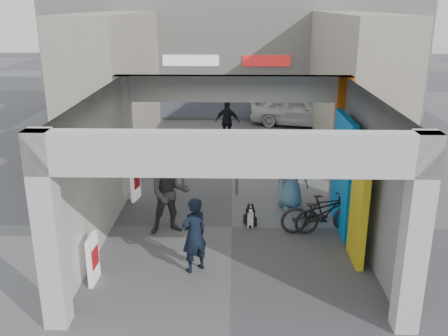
{
  "coord_description": "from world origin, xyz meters",
  "views": [
    {
      "loc": [
        0.06,
        -11.39,
        5.37
      ],
      "look_at": [
        -0.22,
        1.0,
        1.23
      ],
      "focal_mm": 40.0,
      "sensor_mm": 36.0,
      "label": 1
    }
  ],
  "objects_px": {
    "cafe_set": "(195,156)",
    "border_collie": "(250,217)",
    "bicycle_rear": "(326,213)",
    "white_van": "(297,110)",
    "man_elderly": "(292,176)",
    "man_with_dog": "(194,235)",
    "man_back_turned": "(169,193)",
    "bicycle_front": "(321,212)",
    "produce_stand": "(174,148)",
    "man_crates": "(228,122)"
  },
  "relations": [
    {
      "from": "man_with_dog",
      "to": "bicycle_rear",
      "type": "relative_size",
      "value": 0.99
    },
    {
      "from": "cafe_set",
      "to": "border_collie",
      "type": "distance_m",
      "value": 5.35
    },
    {
      "from": "border_collie",
      "to": "man_elderly",
      "type": "bearing_deg",
      "value": 24.71
    },
    {
      "from": "man_back_turned",
      "to": "bicycle_rear",
      "type": "relative_size",
      "value": 1.22
    },
    {
      "from": "produce_stand",
      "to": "bicycle_front",
      "type": "xyz_separation_m",
      "value": [
        4.32,
        -6.18,
        0.2
      ]
    },
    {
      "from": "man_elderly",
      "to": "white_van",
      "type": "distance_m",
      "value": 9.72
    },
    {
      "from": "man_back_turned",
      "to": "white_van",
      "type": "xyz_separation_m",
      "value": [
        4.38,
        11.21,
        -0.29
      ]
    },
    {
      "from": "man_elderly",
      "to": "bicycle_rear",
      "type": "height_order",
      "value": "man_elderly"
    },
    {
      "from": "border_collie",
      "to": "man_back_turned",
      "type": "distance_m",
      "value": 2.13
    },
    {
      "from": "cafe_set",
      "to": "border_collie",
      "type": "relative_size",
      "value": 2.08
    },
    {
      "from": "man_with_dog",
      "to": "man_elderly",
      "type": "height_order",
      "value": "man_elderly"
    },
    {
      "from": "border_collie",
      "to": "bicycle_rear",
      "type": "bearing_deg",
      "value": -30.99
    },
    {
      "from": "man_back_turned",
      "to": "white_van",
      "type": "distance_m",
      "value": 12.04
    },
    {
      "from": "border_collie",
      "to": "bicycle_rear",
      "type": "distance_m",
      "value": 1.87
    },
    {
      "from": "bicycle_front",
      "to": "bicycle_rear",
      "type": "relative_size",
      "value": 1.23
    },
    {
      "from": "man_elderly",
      "to": "bicycle_rear",
      "type": "bearing_deg",
      "value": -78.73
    },
    {
      "from": "man_with_dog",
      "to": "bicycle_front",
      "type": "distance_m",
      "value": 3.52
    },
    {
      "from": "produce_stand",
      "to": "border_collie",
      "type": "distance_m",
      "value": 6.45
    },
    {
      "from": "man_elderly",
      "to": "bicycle_front",
      "type": "bearing_deg",
      "value": -82.65
    },
    {
      "from": "man_with_dog",
      "to": "man_elderly",
      "type": "bearing_deg",
      "value": -163.59
    },
    {
      "from": "man_elderly",
      "to": "man_with_dog",
      "type": "bearing_deg",
      "value": -138.03
    },
    {
      "from": "border_collie",
      "to": "man_crates",
      "type": "bearing_deg",
      "value": 72.79
    },
    {
      "from": "man_back_turned",
      "to": "man_crates",
      "type": "distance_m",
      "value": 8.4
    },
    {
      "from": "man_back_turned",
      "to": "man_crates",
      "type": "relative_size",
      "value": 1.19
    },
    {
      "from": "cafe_set",
      "to": "man_with_dog",
      "type": "xyz_separation_m",
      "value": [
        0.55,
        -7.24,
        0.52
      ]
    },
    {
      "from": "white_van",
      "to": "man_with_dog",
      "type": "bearing_deg",
      "value": 179.98
    },
    {
      "from": "border_collie",
      "to": "white_van",
      "type": "bearing_deg",
      "value": 55.25
    },
    {
      "from": "produce_stand",
      "to": "border_collie",
      "type": "xyz_separation_m",
      "value": [
        2.61,
        -5.9,
        -0.08
      ]
    },
    {
      "from": "bicycle_front",
      "to": "white_van",
      "type": "distance_m",
      "value": 11.17
    },
    {
      "from": "border_collie",
      "to": "man_crates",
      "type": "xyz_separation_m",
      "value": [
        -0.7,
        7.96,
        0.59
      ]
    },
    {
      "from": "bicycle_front",
      "to": "white_van",
      "type": "height_order",
      "value": "white_van"
    },
    {
      "from": "border_collie",
      "to": "bicycle_front",
      "type": "relative_size",
      "value": 0.32
    },
    {
      "from": "border_collie",
      "to": "white_van",
      "type": "distance_m",
      "value": 11.14
    },
    {
      "from": "produce_stand",
      "to": "man_crates",
      "type": "relative_size",
      "value": 0.76
    },
    {
      "from": "border_collie",
      "to": "bicycle_rear",
      "type": "xyz_separation_m",
      "value": [
        1.84,
        -0.28,
        0.24
      ]
    },
    {
      "from": "man_elderly",
      "to": "bicycle_front",
      "type": "relative_size",
      "value": 0.9
    },
    {
      "from": "man_back_turned",
      "to": "bicycle_front",
      "type": "distance_m",
      "value": 3.71
    },
    {
      "from": "man_back_turned",
      "to": "bicycle_rear",
      "type": "height_order",
      "value": "man_back_turned"
    },
    {
      "from": "cafe_set",
      "to": "bicycle_rear",
      "type": "bearing_deg",
      "value": -55.91
    },
    {
      "from": "man_crates",
      "to": "white_van",
      "type": "relative_size",
      "value": 0.4
    },
    {
      "from": "cafe_set",
      "to": "bicycle_front",
      "type": "bearing_deg",
      "value": -56.8
    },
    {
      "from": "border_collie",
      "to": "white_van",
      "type": "relative_size",
      "value": 0.16
    },
    {
      "from": "cafe_set",
      "to": "produce_stand",
      "type": "height_order",
      "value": "produce_stand"
    },
    {
      "from": "white_van",
      "to": "border_collie",
      "type": "bearing_deg",
      "value": -176.97
    },
    {
      "from": "border_collie",
      "to": "man_back_turned",
      "type": "xyz_separation_m",
      "value": [
        -1.96,
        -0.34,
        0.74
      ]
    },
    {
      "from": "man_with_dog",
      "to": "man_elderly",
      "type": "relative_size",
      "value": 0.9
    },
    {
      "from": "man_with_dog",
      "to": "man_elderly",
      "type": "xyz_separation_m",
      "value": [
        2.37,
        3.42,
        0.09
      ]
    },
    {
      "from": "cafe_set",
      "to": "white_van",
      "type": "bearing_deg",
      "value": 54.23
    },
    {
      "from": "border_collie",
      "to": "man_with_dog",
      "type": "distance_m",
      "value": 2.57
    },
    {
      "from": "man_back_turned",
      "to": "white_van",
      "type": "height_order",
      "value": "man_back_turned"
    }
  ]
}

